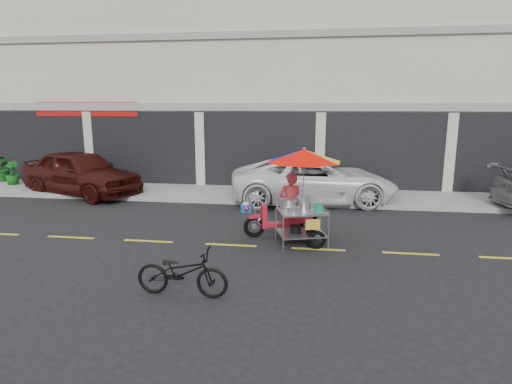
# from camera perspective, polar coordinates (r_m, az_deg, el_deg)

# --- Properties ---
(ground) EXTENTS (90.00, 90.00, 0.00)m
(ground) POSITION_cam_1_polar(r_m,az_deg,el_deg) (9.79, 8.28, -7.58)
(ground) COLOR black
(sidewalk) EXTENTS (45.00, 3.00, 0.15)m
(sidewalk) POSITION_cam_1_polar(r_m,az_deg,el_deg) (15.08, 8.37, -0.42)
(sidewalk) COLOR gray
(sidewalk) RESTS_ON ground
(shophouse_block) EXTENTS (36.00, 8.11, 10.40)m
(shophouse_block) POSITION_cam_1_polar(r_m,az_deg,el_deg) (20.07, 17.08, 14.14)
(shophouse_block) COLOR beige
(shophouse_block) RESTS_ON ground
(centerline) EXTENTS (42.00, 0.10, 0.01)m
(centerline) POSITION_cam_1_polar(r_m,az_deg,el_deg) (9.79, 8.28, -7.55)
(centerline) COLOR gold
(centerline) RESTS_ON ground
(maroon_sedan) EXTENTS (5.08, 3.48, 1.61)m
(maroon_sedan) POSITION_cam_1_polar(r_m,az_deg,el_deg) (16.43, -22.31, 2.40)
(maroon_sedan) COLOR #330C08
(maroon_sedan) RESTS_ON ground
(white_pickup) EXTENTS (5.67, 3.22, 1.49)m
(white_pickup) POSITION_cam_1_polar(r_m,az_deg,el_deg) (14.17, 7.72, 1.58)
(white_pickup) COLOR white
(white_pickup) RESTS_ON ground
(plant_tall) EXTENTS (1.02, 0.91, 1.04)m
(plant_tall) POSITION_cam_1_polar(r_m,az_deg,el_deg) (19.98, -30.86, 2.75)
(plant_tall) COLOR #135116
(plant_tall) RESTS_ON sidewalk
(plant_short) EXTENTS (0.63, 0.63, 0.91)m
(plant_short) POSITION_cam_1_polar(r_m,az_deg,el_deg) (18.93, -29.75, 2.25)
(plant_short) COLOR #135116
(plant_short) RESTS_ON sidewalk
(near_bicycle) EXTENTS (1.61, 0.60, 0.84)m
(near_bicycle) POSITION_cam_1_polar(r_m,az_deg,el_deg) (7.45, -9.83, -10.50)
(near_bicycle) COLOR black
(near_bicycle) RESTS_ON ground
(food_vendor_rig) EXTENTS (2.60, 2.15, 2.26)m
(food_vendor_rig) POSITION_cam_1_polar(r_m,az_deg,el_deg) (9.98, 5.58, 1.28)
(food_vendor_rig) COLOR black
(food_vendor_rig) RESTS_ON ground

